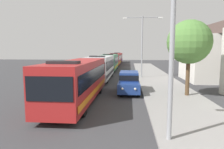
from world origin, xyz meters
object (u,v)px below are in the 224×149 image
object	(u,v)px
bus_rear	(118,57)
streetlamp_near	(173,23)
bus_middle	(110,62)
roadside_tree	(189,42)
streetlamp_mid	(142,40)
bus_second_in_line	(101,67)
bus_lead	(79,79)
white_suv	(129,81)
bus_fourth_in_line	(115,59)

from	to	relation	value
bus_rear	streetlamp_near	world-z (taller)	streetlamp_near
bus_middle	roadside_tree	size ratio (longest dim) A/B	1.89
bus_middle	streetlamp_near	xyz separation A→B (m)	(5.40, -30.18, 3.16)
streetlamp_mid	roadside_tree	size ratio (longest dim) A/B	1.36
bus_second_in_line	bus_lead	bearing A→B (deg)	-90.00
bus_middle	streetlamp_near	distance (m)	30.82
bus_second_in_line	bus_rear	distance (m)	37.45
streetlamp_near	bus_middle	bearing A→B (deg)	100.14
bus_lead	bus_rear	distance (m)	49.33
white_suv	streetlamp_mid	bearing A→B (deg)	80.10
bus_second_in_line	white_suv	size ratio (longest dim) A/B	2.25
bus_middle	bus_fourth_in_line	bearing A→B (deg)	90.00
bus_rear	roadside_tree	bearing A→B (deg)	-79.80
bus_lead	streetlamp_mid	bearing A→B (deg)	67.93
streetlamp_mid	bus_fourth_in_line	bearing A→B (deg)	102.94
streetlamp_near	bus_rear	bearing A→B (deg)	95.55
bus_rear	white_suv	distance (m)	45.91
bus_lead	streetlamp_mid	xyz separation A→B (m)	(5.40, 13.31, 3.47)
white_suv	roadside_tree	distance (m)	6.02
streetlamp_near	bus_fourth_in_line	bearing A→B (deg)	97.14
bus_second_in_line	bus_rear	xyz separation A→B (m)	(-0.00, 37.45, -0.00)
white_suv	streetlamp_near	size ratio (longest dim) A/B	0.62
bus_middle	white_suv	size ratio (longest dim) A/B	2.42
bus_rear	roadside_tree	world-z (taller)	roadside_tree
white_suv	streetlamp_near	distance (m)	10.69
streetlamp_mid	bus_lead	bearing A→B (deg)	-112.07
bus_middle	bus_fourth_in_line	world-z (taller)	same
streetlamp_near	bus_second_in_line	bearing A→B (deg)	106.57
bus_lead	bus_rear	bearing A→B (deg)	90.00
bus_rear	bus_fourth_in_line	bearing A→B (deg)	-90.00
bus_second_in_line	bus_rear	size ratio (longest dim) A/B	1.01
bus_lead	streetlamp_near	world-z (taller)	streetlamp_near
bus_middle	bus_rear	xyz separation A→B (m)	(-0.00, 25.42, -0.00)
bus_second_in_line	bus_fourth_in_line	world-z (taller)	same
bus_middle	bus_rear	distance (m)	25.42
bus_second_in_line	bus_fourth_in_line	bearing A→B (deg)	90.00
streetlamp_near	streetlamp_mid	world-z (taller)	streetlamp_mid
bus_fourth_in_line	roadside_tree	size ratio (longest dim) A/B	1.90
bus_fourth_in_line	roadside_tree	world-z (taller)	roadside_tree
streetlamp_mid	roadside_tree	world-z (taller)	streetlamp_mid
bus_fourth_in_line	bus_rear	world-z (taller)	same
bus_second_in_line	bus_rear	world-z (taller)	same
streetlamp_near	bus_lead	bearing A→B (deg)	130.74
bus_middle	bus_rear	bearing A→B (deg)	90.00
bus_middle	streetlamp_mid	world-z (taller)	streetlamp_mid
bus_fourth_in_line	bus_second_in_line	bearing A→B (deg)	-90.00
bus_rear	roadside_tree	distance (m)	47.91
bus_middle	white_suv	distance (m)	20.68
bus_middle	white_suv	xyz separation A→B (m)	(3.70, -20.34, -0.66)
bus_middle	streetlamp_near	world-z (taller)	streetlamp_near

